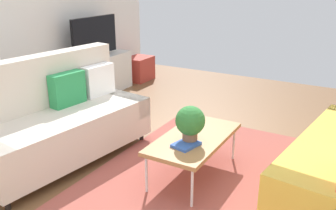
% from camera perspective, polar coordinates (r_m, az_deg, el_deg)
% --- Properties ---
extents(ground_plane, '(7.68, 7.68, 0.00)m').
position_cam_1_polar(ground_plane, '(3.84, 3.13, -9.89)').
color(ground_plane, brown).
extents(area_rug, '(2.90, 2.20, 0.01)m').
position_cam_1_polar(area_rug, '(3.63, 6.49, -11.79)').
color(area_rug, '#9E4C42').
rests_on(area_rug, ground_plane).
extents(couch_beige, '(1.99, 1.07, 1.10)m').
position_cam_1_polar(couch_beige, '(4.05, -16.68, -2.13)').
color(couch_beige, beige).
rests_on(couch_beige, ground_plane).
extents(coffee_table, '(1.10, 0.56, 0.42)m').
position_cam_1_polar(coffee_table, '(3.56, 4.10, -5.31)').
color(coffee_table, '#9E7042').
rests_on(coffee_table, ground_plane).
extents(tv_console, '(1.40, 0.44, 0.64)m').
position_cam_1_polar(tv_console, '(6.18, -11.09, 4.49)').
color(tv_console, silver).
rests_on(tv_console, ground_plane).
extents(tv, '(1.00, 0.20, 0.64)m').
position_cam_1_polar(tv, '(6.03, -11.34, 10.26)').
color(tv, black).
rests_on(tv, tv_console).
extents(storage_trunk, '(0.52, 0.40, 0.44)m').
position_cam_1_polar(storage_trunk, '(6.98, -4.53, 5.68)').
color(storage_trunk, '#B2382D').
rests_on(storage_trunk, ground_plane).
extents(potted_plant, '(0.28, 0.28, 0.35)m').
position_cam_1_polar(potted_plant, '(3.35, 3.48, -2.68)').
color(potted_plant, brown).
rests_on(potted_plant, coffee_table).
extents(table_book_0, '(0.27, 0.23, 0.03)m').
position_cam_1_polar(table_book_0, '(3.36, 2.83, -6.16)').
color(table_book_0, '#3359B2').
rests_on(table_book_0, coffee_table).
extents(vase_0, '(0.09, 0.09, 0.19)m').
position_cam_1_polar(vase_0, '(5.71, -15.54, 7.18)').
color(vase_0, '#4C72B2').
rests_on(vase_0, tv_console).
extents(vase_1, '(0.13, 0.13, 0.14)m').
position_cam_1_polar(vase_1, '(5.81, -14.48, 7.25)').
color(vase_1, '#B24C4C').
rests_on(vase_1, tv_console).
extents(bottle_0, '(0.05, 0.05, 0.19)m').
position_cam_1_polar(bottle_0, '(5.89, -12.57, 7.78)').
color(bottle_0, orange).
rests_on(bottle_0, tv_console).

